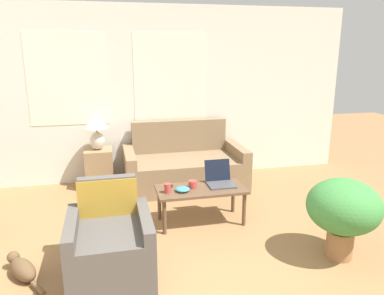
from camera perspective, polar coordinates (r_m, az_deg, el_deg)
wall_back at (r=5.69m, az=-9.84°, el=7.90°), size 6.91×0.06×2.60m
couch at (r=5.55m, az=-1.25°, el=-3.02°), size 1.73×0.92×0.92m
armchair at (r=3.53m, az=-12.34°, el=-14.38°), size 0.73×0.77×0.82m
side_table at (r=5.60m, az=-13.95°, el=-3.12°), size 0.39×0.39×0.57m
table_lamp at (r=5.45m, az=-14.34°, el=2.92°), size 0.33×0.33×0.51m
coffee_table at (r=4.33m, az=1.39°, el=-6.85°), size 1.02×0.48×0.42m
laptop at (r=4.43m, az=4.25°, el=-4.84°), size 0.31×0.33×0.27m
cup_navy at (r=4.31m, az=0.12°, el=-5.62°), size 0.10×0.10×0.09m
cup_yellow at (r=4.17m, az=-3.75°, el=-6.22°), size 0.07×0.07×0.11m
snack_bowl at (r=4.22m, az=-1.45°, el=-6.36°), size 0.16×0.16×0.05m
tv_remote at (r=4.32m, az=-3.54°, el=-6.10°), size 0.11×0.15×0.02m
potted_plant at (r=3.86m, az=22.09°, el=-8.63°), size 0.69×0.69×0.79m
cat_black at (r=3.79m, az=-24.43°, el=-16.45°), size 0.40×0.58×0.17m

